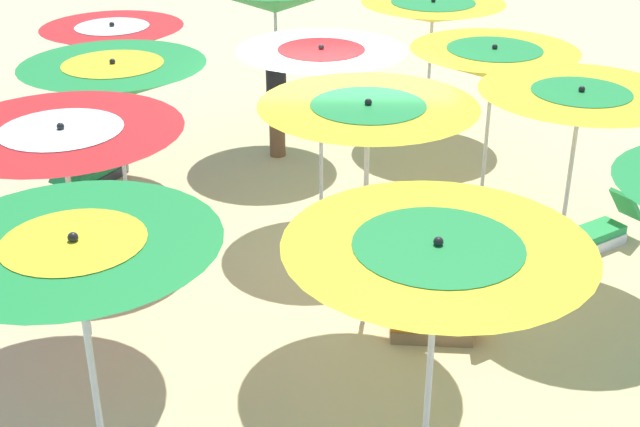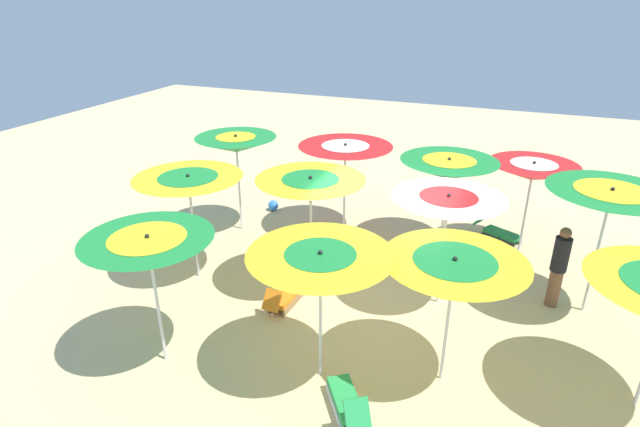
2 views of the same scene
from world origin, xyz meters
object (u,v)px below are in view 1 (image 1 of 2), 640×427
at_px(beach_umbrella_5, 368,121).
at_px(lounger_1, 90,172).
at_px(beach_umbrella_2, 493,64).
at_px(beachgoer_0, 277,101).
at_px(beach_umbrella_1, 579,108).
at_px(beach_umbrella_3, 433,12).
at_px(beach_umbrella_4, 436,271).
at_px(beach_umbrella_6, 321,61).
at_px(beach_umbrella_9, 63,145).
at_px(lounger_0, 440,320).
at_px(lounger_2, 597,230).
at_px(beach_umbrella_8, 77,266).
at_px(beach_umbrella_11, 113,40).
at_px(beach_umbrella_10, 115,81).

bearing_deg(beach_umbrella_5, lounger_1, -132.30).
xyz_separation_m(beach_umbrella_2, beachgoer_0, (-1.67, -2.86, -1.08)).
bearing_deg(beach_umbrella_2, beach_umbrella_1, 18.60).
height_order(beach_umbrella_3, lounger_1, beach_umbrella_3).
bearing_deg(beach_umbrella_3, beach_umbrella_1, 13.44).
height_order(beach_umbrella_4, beach_umbrella_6, beach_umbrella_4).
xyz_separation_m(beach_umbrella_2, beach_umbrella_9, (3.18, -4.49, 0.14)).
bearing_deg(beachgoer_0, beach_umbrella_1, -18.83).
xyz_separation_m(lounger_0, lounger_2, (-2.02, 2.13, 0.01)).
bearing_deg(beach_umbrella_4, lounger_1, -144.68).
height_order(beach_umbrella_4, lounger_2, beach_umbrella_4).
distance_m(beach_umbrella_2, lounger_2, 2.43).
bearing_deg(lounger_2, beach_umbrella_8, 8.17).
height_order(beach_umbrella_4, beach_umbrella_11, beach_umbrella_4).
height_order(beach_umbrella_9, lounger_2, beach_umbrella_9).
bearing_deg(beach_umbrella_2, beach_umbrella_8, -32.88).
relative_size(beach_umbrella_2, lounger_1, 1.84).
distance_m(lounger_2, beachgoer_0, 5.01).
distance_m(beach_umbrella_4, beach_umbrella_9, 3.90).
bearing_deg(beachgoer_0, beach_umbrella_9, -82.35).
relative_size(beach_umbrella_8, beachgoer_0, 1.49).
bearing_deg(beach_umbrella_3, beach_umbrella_6, -27.49).
distance_m(beach_umbrella_3, lounger_1, 5.71).
bearing_deg(beach_umbrella_2, beach_umbrella_11, -101.40).
relative_size(beach_umbrella_10, beachgoer_0, 1.32).
distance_m(lounger_0, lounger_2, 2.93).
distance_m(beach_umbrella_4, lounger_0, 2.90).
height_order(beach_umbrella_4, beach_umbrella_5, beach_umbrella_5).
xyz_separation_m(beach_umbrella_9, lounger_0, (-0.01, 3.60, -1.89)).
bearing_deg(lounger_2, beach_umbrella_4, 24.83).
height_order(beach_umbrella_8, beach_umbrella_9, beach_umbrella_8).
height_order(beach_umbrella_8, lounger_2, beach_umbrella_8).
height_order(beach_umbrella_8, lounger_1, beach_umbrella_8).
height_order(beach_umbrella_6, beach_umbrella_11, beach_umbrella_6).
xyz_separation_m(beach_umbrella_2, beach_umbrella_8, (5.66, -3.66, 0.29)).
xyz_separation_m(beach_umbrella_4, lounger_2, (-4.22, 2.50, -1.85)).
height_order(beach_umbrella_5, lounger_2, beach_umbrella_5).
distance_m(beach_umbrella_4, beach_umbrella_11, 7.41).
height_order(beach_umbrella_2, beach_umbrella_10, beach_umbrella_10).
xyz_separation_m(lounger_1, beachgoer_0, (-1.16, 2.57, 0.67)).
xyz_separation_m(lounger_0, beachgoer_0, (-4.83, -1.96, 0.67)).
bearing_deg(beachgoer_0, beach_umbrella_3, 51.52).
relative_size(beach_umbrella_6, beach_umbrella_11, 1.04).
xyz_separation_m(beach_umbrella_3, beach_umbrella_4, (8.15, -0.78, 0.11)).
height_order(beach_umbrella_1, beach_umbrella_2, beach_umbrella_1).
xyz_separation_m(beach_umbrella_4, beach_umbrella_10, (-4.61, -3.34, -0.12)).
height_order(beach_umbrella_2, beach_umbrella_4, beach_umbrella_4).
height_order(beach_umbrella_1, beach_umbrella_10, beach_umbrella_1).
bearing_deg(lounger_1, beach_umbrella_2, -68.18).
relative_size(beach_umbrella_6, beach_umbrella_9, 1.00).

